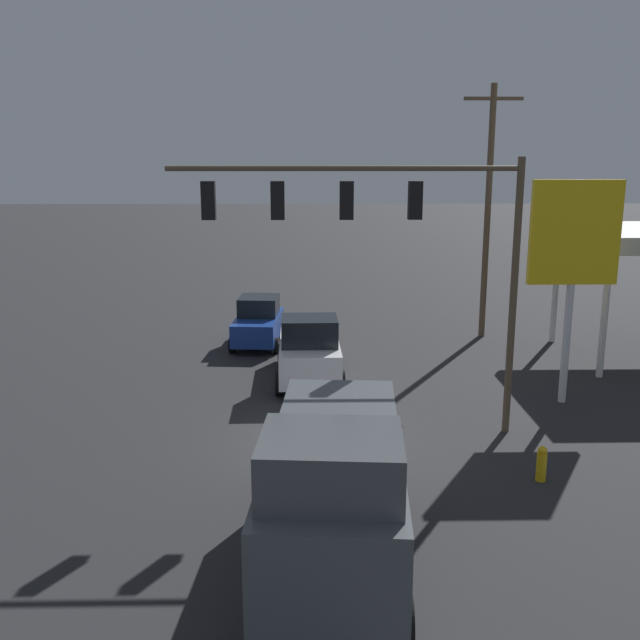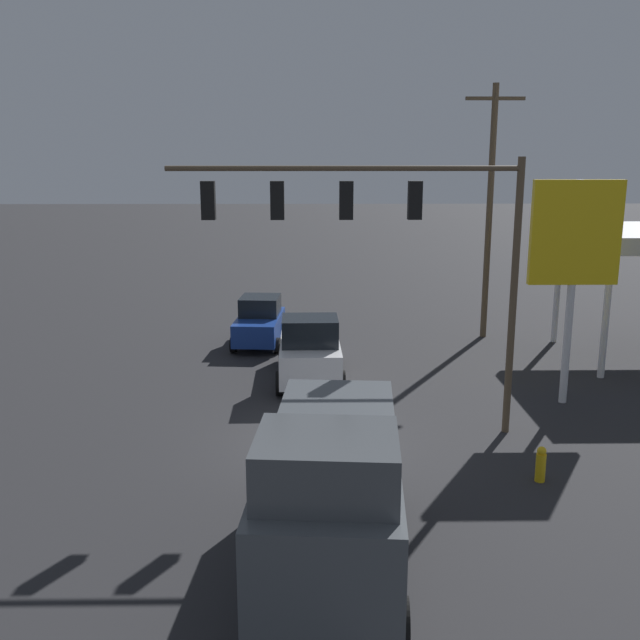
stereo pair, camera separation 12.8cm
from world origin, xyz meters
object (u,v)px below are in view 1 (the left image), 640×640
(hatchback_crossing, at_px, (258,322))
(fire_hydrant, at_px, (542,463))
(price_sign, at_px, (574,242))
(pickup_parked, at_px, (309,349))
(utility_pole, at_px, (488,207))
(traffic_signal_assembly, at_px, (379,225))
(delivery_truck, at_px, (335,494))

(hatchback_crossing, distance_m, fire_hydrant, 14.95)
(price_sign, bearing_deg, pickup_parked, -16.47)
(utility_pole, distance_m, pickup_parked, 10.62)
(price_sign, bearing_deg, fire_hydrant, 65.96)
(utility_pole, relative_size, fire_hydrant, 11.89)
(utility_pole, relative_size, pickup_parked, 2.00)
(traffic_signal_assembly, bearing_deg, utility_pole, -117.45)
(delivery_truck, relative_size, pickup_parked, 1.33)
(hatchback_crossing, bearing_deg, price_sign, 58.63)
(traffic_signal_assembly, bearing_deg, hatchback_crossing, -68.08)
(pickup_parked, bearing_deg, utility_pole, 128.31)
(price_sign, bearing_deg, delivery_truck, 51.47)
(traffic_signal_assembly, xyz_separation_m, delivery_truck, (1.45, 7.13, -4.12))
(pickup_parked, relative_size, hatchback_crossing, 1.33)
(traffic_signal_assembly, relative_size, delivery_truck, 1.34)
(pickup_parked, xyz_separation_m, fire_hydrant, (-5.50, 7.98, -0.67))
(hatchback_crossing, bearing_deg, traffic_signal_assembly, 26.41)
(price_sign, height_order, hatchback_crossing, price_sign)
(traffic_signal_assembly, bearing_deg, delivery_truck, 78.48)
(traffic_signal_assembly, relative_size, pickup_parked, 1.79)
(traffic_signal_assembly, xyz_separation_m, price_sign, (-6.16, -2.43, -0.76))
(traffic_signal_assembly, distance_m, pickup_parked, 6.97)
(pickup_parked, bearing_deg, delivery_truck, 1.13)
(utility_pole, distance_m, price_sign, 8.48)
(delivery_truck, distance_m, pickup_parked, 11.95)
(traffic_signal_assembly, bearing_deg, fire_hydrant, 138.96)
(utility_pole, height_order, delivery_truck, utility_pole)
(delivery_truck, bearing_deg, fire_hydrant, 132.16)
(traffic_signal_assembly, xyz_separation_m, hatchback_crossing, (3.91, -9.70, -4.87))
(delivery_truck, xyz_separation_m, pickup_parked, (0.39, -11.93, -0.58))
(price_sign, xyz_separation_m, hatchback_crossing, (10.07, -7.27, -4.11))
(price_sign, distance_m, delivery_truck, 12.68)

